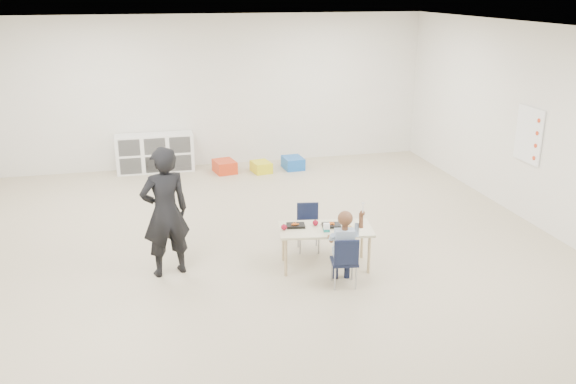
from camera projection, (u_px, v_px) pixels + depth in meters
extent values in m
plane|color=#C3B396|center=(266.00, 260.00, 7.67)|extent=(9.00, 9.00, 0.00)
plane|color=white|center=(263.00, 31.00, 6.77)|extent=(9.00, 9.00, 0.00)
cube|color=white|center=(216.00, 91.00, 11.36)|extent=(8.00, 0.02, 2.80)
cube|color=white|center=(443.00, 377.00, 3.08)|extent=(8.00, 0.02, 2.80)
cube|color=white|center=(559.00, 134.00, 8.11)|extent=(0.02, 9.00, 2.80)
cube|color=beige|center=(326.00, 229.00, 7.33)|extent=(1.19, 0.73, 0.03)
cube|color=black|center=(331.00, 225.00, 7.36)|extent=(0.24, 0.19, 0.03)
cube|color=black|center=(296.00, 225.00, 7.36)|extent=(0.24, 0.19, 0.03)
cube|color=white|center=(327.00, 228.00, 7.19)|extent=(0.08, 0.08, 0.10)
ellipsoid|color=tan|center=(349.00, 228.00, 7.24)|extent=(0.09, 0.09, 0.07)
sphere|color=maroon|center=(315.00, 223.00, 7.38)|extent=(0.07, 0.07, 0.07)
sphere|color=maroon|center=(284.00, 227.00, 7.25)|extent=(0.07, 0.07, 0.07)
cube|color=white|center=(155.00, 153.00, 11.22)|extent=(1.40, 0.40, 0.70)
cube|color=white|center=(529.00, 135.00, 8.71)|extent=(0.02, 0.60, 0.80)
imported|color=black|center=(165.00, 212.00, 7.06)|extent=(0.65, 0.51, 1.57)
cube|color=red|center=(225.00, 166.00, 11.22)|extent=(0.43, 0.52, 0.22)
cube|color=yellow|center=(261.00, 167.00, 11.24)|extent=(0.38, 0.45, 0.19)
cube|color=#1757B3|center=(293.00, 163.00, 11.46)|extent=(0.38, 0.47, 0.22)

